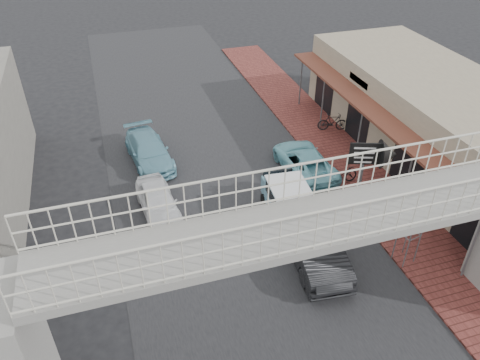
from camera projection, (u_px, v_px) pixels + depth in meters
ground at (257, 261)px, 17.87m from camera, size 120.00×120.00×0.00m
road_strip at (257, 261)px, 17.87m from camera, size 10.00×60.00×0.01m
sidewalk at (368, 187)px, 21.78m from camera, size 3.00×40.00×0.10m
shophouse_row at (445, 126)px, 22.54m from camera, size 7.20×18.00×4.00m
footbridge at (307, 278)px, 12.92m from camera, size 16.40×2.40×6.34m
white_hatchback at (158, 201)px, 19.94m from camera, size 1.74×3.77×1.25m
dark_sedan at (313, 241)px, 17.66m from camera, size 2.15×4.95×1.58m
angkot_curb at (305, 161)px, 22.58m from camera, size 2.07×4.38×1.21m
angkot_far at (149, 151)px, 23.31m from camera, size 2.26×4.54×1.27m
angkot_van at (290, 202)px, 19.12m from camera, size 1.87×3.64×1.73m
motorcycle_near at (340, 175)px, 21.66m from camera, size 1.84×0.74×0.95m
motorcycle_far at (332, 122)px, 25.89m from camera, size 1.71×0.91×0.99m
street_clock at (417, 205)px, 16.33m from camera, size 0.81×0.71×3.14m
arrow_sign at (386, 155)px, 18.90m from camera, size 2.02×1.36×3.35m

